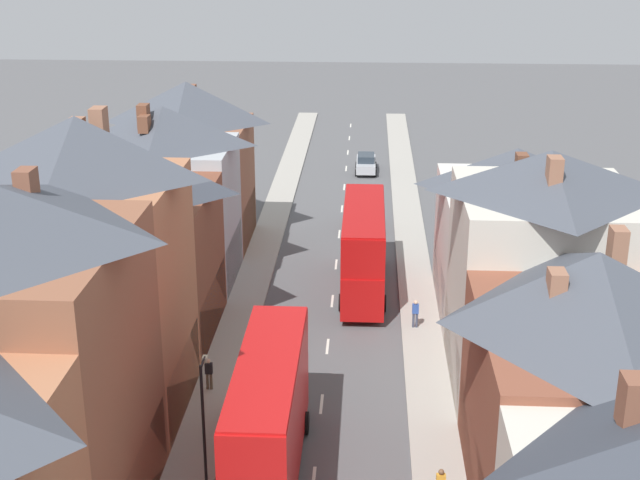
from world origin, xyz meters
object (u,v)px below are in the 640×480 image
(double_decker_bus_mid_street, at_px, (363,248))
(double_decker_bus_lead, at_px, (268,416))
(pedestrian_far_left, at_px, (415,312))
(pedestrian_mid_right, at_px, (209,372))
(car_near_silver, at_px, (366,163))
(street_lamp, at_px, (204,415))
(car_parked_right_a, at_px, (365,219))

(double_decker_bus_mid_street, bearing_deg, double_decker_bus_lead, -100.44)
(pedestrian_far_left, bearing_deg, double_decker_bus_lead, -114.74)
(pedestrian_mid_right, bearing_deg, pedestrian_far_left, 36.28)
(car_near_silver, xyz_separation_m, street_lamp, (-6.05, -47.50, 2.39))
(double_decker_bus_mid_street, bearing_deg, car_parked_right_a, 89.96)
(pedestrian_mid_right, relative_size, pedestrian_far_left, 1.00)
(pedestrian_mid_right, height_order, street_lamp, street_lamp)
(car_near_silver, xyz_separation_m, car_parked_right_a, (0.00, -15.60, -0.04))
(double_decker_bus_lead, height_order, street_lamp, street_lamp)
(street_lamp, bearing_deg, pedestrian_mid_right, 99.07)
(double_decker_bus_lead, xyz_separation_m, street_lamp, (-2.44, -0.81, 0.43))
(car_parked_right_a, bearing_deg, double_decker_bus_lead, -96.62)
(double_decker_bus_mid_street, bearing_deg, car_near_silver, 89.98)
(double_decker_bus_mid_street, distance_m, car_parked_right_a, 11.73)
(car_near_silver, relative_size, pedestrian_mid_right, 2.71)
(car_near_silver, bearing_deg, double_decker_bus_mid_street, -90.02)
(double_decker_bus_lead, relative_size, car_near_silver, 2.47)
(pedestrian_far_left, height_order, street_lamp, street_lamp)
(double_decker_bus_lead, relative_size, pedestrian_far_left, 6.71)
(double_decker_bus_lead, distance_m, pedestrian_mid_right, 7.86)
(car_near_silver, height_order, car_parked_right_a, car_near_silver)
(double_decker_bus_mid_street, distance_m, car_near_silver, 27.22)
(double_decker_bus_lead, xyz_separation_m, pedestrian_mid_right, (-3.65, 6.73, -1.78))
(car_parked_right_a, xyz_separation_m, pedestrian_far_left, (2.94, -16.88, 0.23))
(car_near_silver, bearing_deg, pedestrian_mid_right, -100.29)
(pedestrian_mid_right, bearing_deg, double_decker_bus_lead, -61.57)
(double_decker_bus_lead, relative_size, pedestrian_mid_right, 6.71)
(pedestrian_far_left, relative_size, street_lamp, 0.29)
(double_decker_bus_lead, height_order, pedestrian_far_left, double_decker_bus_lead)
(double_decker_bus_mid_street, height_order, street_lamp, street_lamp)
(double_decker_bus_mid_street, xyz_separation_m, car_near_silver, (0.01, 27.15, -1.97))
(pedestrian_mid_right, bearing_deg, double_decker_bus_mid_street, 60.50)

